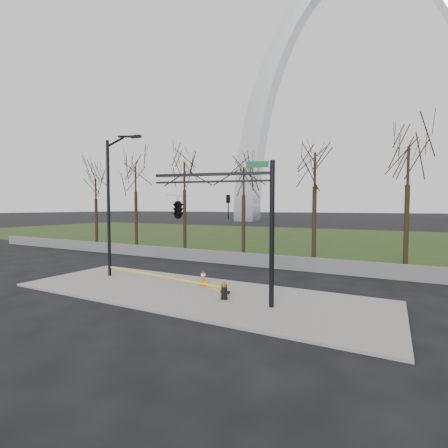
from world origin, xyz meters
The scene contains 11 objects.
ground centered at (0.00, 0.00, 0.00)m, with size 500.00×500.00×0.00m, color black.
sidewalk centered at (0.00, 0.00, 0.05)m, with size 18.00×6.00×0.10m, color gray.
grass_strip centered at (0.00, 30.00, 0.03)m, with size 120.00×40.00×0.06m, color #223A15.
guardrail centered at (0.00, 8.00, 0.45)m, with size 60.00×0.30×0.90m, color #59595B.
gateway_arch centered at (0.00, 75.00, 32.50)m, with size 66.00×6.00×65.00m, color silver, non-canonical shape.
tree_row centered at (-2.84, 12.00, 4.49)m, with size 40.32×4.00×8.97m.
fire_hydrant centered at (1.96, -0.34, 0.46)m, with size 0.49×0.32×0.79m.
traffic_cone centered at (-0.19, 1.38, 0.49)m, with size 0.44×0.44×0.77m.
street_light centered at (-6.04, 0.78, 4.69)m, with size 2.39×0.45×8.21m.
traffic_signal_mast centered at (1.01, -1.21, 4.15)m, with size 4.96×2.54×6.00m.
caution_tape centered at (-1.40, 0.28, 0.53)m, with size 8.21×1.72×0.41m.
Camera 1 is at (8.38, -12.55, 4.13)m, focal length 25.57 mm.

